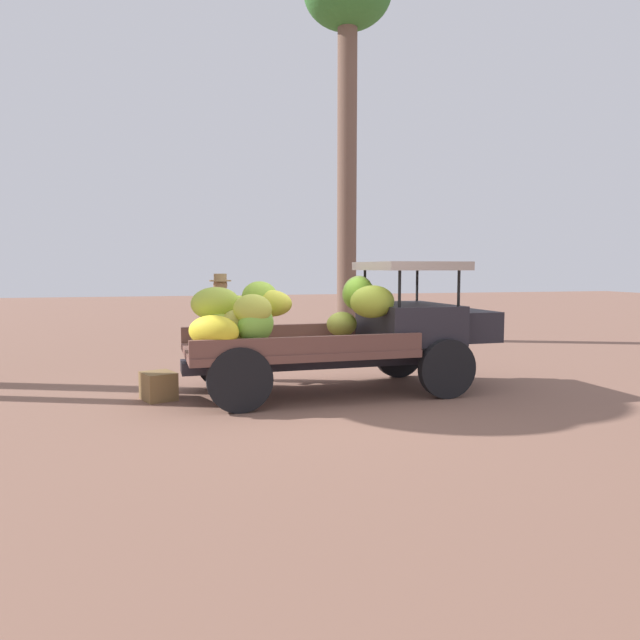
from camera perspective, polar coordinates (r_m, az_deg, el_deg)
name	(u,v)px	position (r m, az deg, el deg)	size (l,w,h in m)	color
ground_plane	(332,394)	(8.27, 1.19, -7.18)	(60.00, 60.00, 0.00)	#815A4A
truck	(345,326)	(8.24, 2.45, -0.62)	(4.52, 1.97, 1.84)	#28252D
farmer	(221,319)	(9.31, -9.63, 0.05)	(0.54, 0.50, 1.67)	#534F6B
wooden_crate	(158,386)	(8.15, -15.44, -6.21)	(0.44, 0.39, 0.37)	brown
forest_tree_1	(348,28)	(15.50, 2.70, 26.49)	(2.10, 2.10, 9.08)	brown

